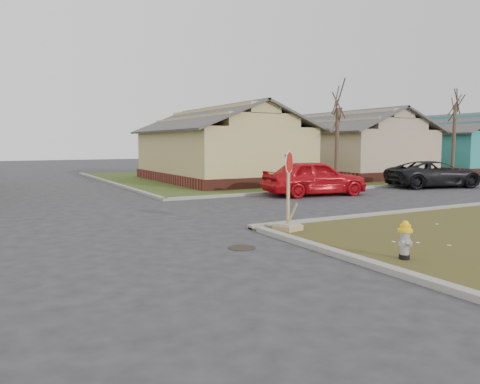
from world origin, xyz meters
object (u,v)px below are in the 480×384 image
stop_sign (288,213)px  fire_hydrant (405,238)px  dark_pickup (434,174)px  red_sedan (314,178)px

stop_sign → fire_hydrant: bearing=-101.9°
dark_pickup → fire_hydrant: bearing=142.0°
fire_hydrant → stop_sign: (-0.27, 3.71, 0.03)m
red_sedan → dark_pickup: red_sedan is taller
stop_sign → dark_pickup: 15.64m
stop_sign → dark_pickup: (14.11, 6.74, 0.19)m
fire_hydrant → stop_sign: 3.72m
fire_hydrant → dark_pickup: bearing=22.5°
stop_sign → dark_pickup: stop_sign is taller
dark_pickup → stop_sign: bearing=130.5°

